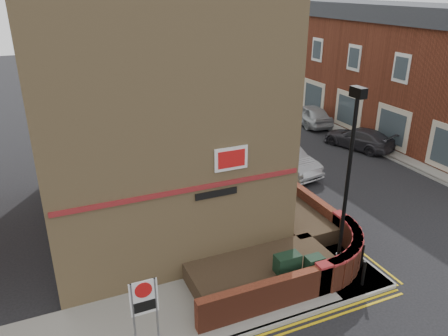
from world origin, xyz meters
TOP-DOWN VIEW (x-y plane):
  - ground at (0.00, 0.00)m, footprint 120.00×120.00m
  - pavement_corner at (-3.50, 1.50)m, footprint 13.00×3.00m
  - pavement_main at (2.00, 16.00)m, footprint 2.00×32.00m
  - pavement_far at (13.00, 13.00)m, footprint 4.00×40.00m
  - kerb_main_near at (3.00, 16.00)m, footprint 0.15×32.00m
  - kerb_main_far at (11.00, 13.00)m, footprint 0.15×40.00m
  - yellow_lines_main at (3.25, 16.00)m, footprint 0.28×32.00m
  - corner_building at (-2.84, 8.00)m, footprint 8.95×10.40m
  - garden_wall at (0.00, 2.50)m, footprint 6.80×6.00m
  - lamppost at (1.60, 1.20)m, footprint 0.25×0.50m
  - utility_cabinet_large at (-0.30, 1.30)m, footprint 0.80×0.45m
  - utility_cabinet_small at (0.50, 1.00)m, footprint 0.55×0.40m
  - bollard_near at (2.00, 0.40)m, footprint 0.11×0.11m
  - bollard_far at (2.60, 1.20)m, footprint 0.11×0.11m
  - zone_sign at (-5.00, 0.50)m, footprint 0.72×0.07m
  - far_terrace at (14.50, 17.00)m, footprint 5.40×30.40m
  - far_terrace_cream at (14.50, 38.00)m, footprint 5.40×12.40m
  - tree_near at (2.00, 14.05)m, footprint 3.64×3.65m
  - tree_mid at (2.00, 22.05)m, footprint 4.03×4.03m
  - tree_far at (2.00, 30.05)m, footprint 3.81×3.81m
  - traffic_light_assembly at (2.40, 25.00)m, footprint 0.20×0.16m
  - silver_car_near at (4.55, 9.72)m, footprint 2.33×4.73m
  - red_car_main at (3.74, 21.95)m, footprint 3.72×5.38m
  - grey_car_far at (10.50, 11.00)m, footprint 3.04×4.57m
  - silver_car_far at (10.50, 16.18)m, footprint 2.12×4.39m

SIDE VIEW (x-z plane):
  - ground at x=0.00m, z-range 0.00..0.00m
  - garden_wall at x=0.00m, z-range -0.60..0.60m
  - yellow_lines_main at x=3.25m, z-range 0.00..0.01m
  - pavement_corner at x=-3.50m, z-range 0.00..0.12m
  - pavement_main at x=2.00m, z-range 0.00..0.12m
  - pavement_far at x=13.00m, z-range 0.00..0.12m
  - kerb_main_near at x=3.00m, z-range 0.00..0.12m
  - kerb_main_far at x=11.00m, z-range 0.00..0.12m
  - bollard_near at x=2.00m, z-range 0.12..1.02m
  - bollard_far at x=2.60m, z-range 0.12..1.02m
  - grey_car_far at x=10.50m, z-range 0.00..1.23m
  - utility_cabinet_small at x=0.50m, z-range 0.12..1.22m
  - red_car_main at x=3.74m, z-range 0.00..1.36m
  - utility_cabinet_large at x=-0.30m, z-range 0.12..1.32m
  - silver_car_far at x=10.50m, z-range 0.00..1.44m
  - silver_car_near at x=4.55m, z-range 0.00..1.49m
  - zone_sign at x=-5.00m, z-range 0.54..2.74m
  - traffic_light_assembly at x=2.40m, z-range 0.68..4.88m
  - lamppost at x=1.60m, z-range 0.19..6.49m
  - far_terrace at x=14.50m, z-range 0.04..8.04m
  - far_terrace_cream at x=14.50m, z-range 0.05..8.05m
  - tree_near at x=2.00m, z-range 1.35..8.05m
  - tree_far at x=2.00m, z-range 1.41..8.42m
  - tree_mid at x=2.00m, z-range 1.49..8.91m
  - corner_building at x=-2.84m, z-range -0.57..13.03m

